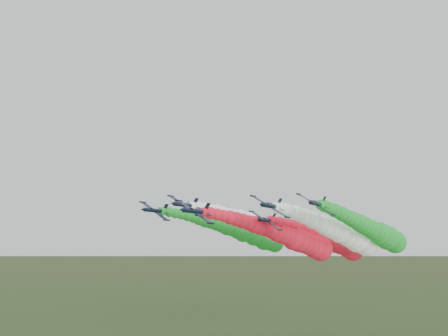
# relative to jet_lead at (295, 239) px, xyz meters

# --- Properties ---
(jet_lead) EXTENTS (16.68, 72.22, 15.26)m
(jet_lead) POSITION_rel_jet_lead_xyz_m (0.00, 0.00, 0.00)
(jet_lead) COLOR black
(jet_lead) RESTS_ON ground
(jet_inner_left) EXTENTS (16.91, 72.44, 15.49)m
(jet_inner_left) POSITION_rel_jet_lead_xyz_m (-9.41, 8.81, 2.54)
(jet_inner_left) COLOR black
(jet_inner_left) RESTS_ON ground
(jet_inner_right) EXTENTS (16.55, 72.08, 15.13)m
(jet_inner_right) POSITION_rel_jet_lead_xyz_m (11.98, 10.19, 1.62)
(jet_inner_right) COLOR black
(jet_inner_right) RESTS_ON ground
(jet_outer_left) EXTENTS (16.20, 71.73, 14.78)m
(jet_outer_left) POSITION_rel_jet_lead_xyz_m (-21.72, 13.36, 1.91)
(jet_outer_left) COLOR black
(jet_outer_left) RESTS_ON ground
(jet_outer_right) EXTENTS (16.54, 72.07, 15.12)m
(jet_outer_right) POSITION_rel_jet_lead_xyz_m (20.15, 18.63, 2.19)
(jet_outer_right) COLOR black
(jet_outer_right) RESTS_ON ground
(jet_trail) EXTENTS (16.78, 72.32, 15.36)m
(jet_trail) POSITION_rel_jet_lead_xyz_m (4.26, 27.25, -0.76)
(jet_trail) COLOR black
(jet_trail) RESTS_ON ground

